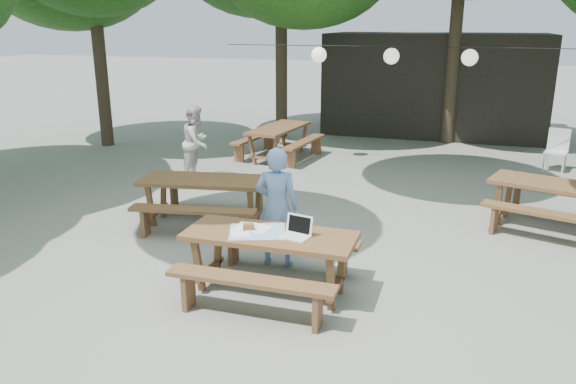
# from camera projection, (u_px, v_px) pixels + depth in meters

# --- Properties ---
(ground) EXTENTS (80.00, 80.00, 0.00)m
(ground) POSITION_uv_depth(u_px,v_px,m) (335.00, 276.00, 7.15)
(ground) COLOR slate
(ground) RESTS_ON ground
(pavilion) EXTENTS (6.00, 3.00, 2.80)m
(pavilion) POSITION_uv_depth(u_px,v_px,m) (435.00, 83.00, 16.18)
(pavilion) COLOR black
(pavilion) RESTS_ON ground
(main_picnic_table) EXTENTS (2.00, 1.58, 0.75)m
(main_picnic_table) POSITION_uv_depth(u_px,v_px,m) (270.00, 262.00, 6.63)
(main_picnic_table) COLOR #4F3C1C
(main_picnic_table) RESTS_ON ground
(picnic_table_nw) EXTENTS (2.13, 1.86, 0.75)m
(picnic_table_nw) POSITION_uv_depth(u_px,v_px,m) (205.00, 201.00, 8.89)
(picnic_table_nw) COLOR #4F3C1C
(picnic_table_nw) RESTS_ON ground
(picnic_table_ne) EXTENTS (2.29, 2.09, 0.75)m
(picnic_table_ne) POSITION_uv_depth(u_px,v_px,m) (558.00, 207.00, 8.60)
(picnic_table_ne) COLOR #4F3C1C
(picnic_table_ne) RESTS_ON ground
(picnic_table_far_w) EXTENTS (1.82, 2.09, 0.75)m
(picnic_table_far_w) POSITION_uv_depth(u_px,v_px,m) (279.00, 142.00, 13.22)
(picnic_table_far_w) COLOR #4F3C1C
(picnic_table_far_w) RESTS_ON ground
(woman) EXTENTS (0.62, 0.44, 1.60)m
(woman) POSITION_uv_depth(u_px,v_px,m) (277.00, 207.00, 7.28)
(woman) COLOR #6F90CA
(woman) RESTS_ON ground
(second_person) EXTENTS (0.57, 0.73, 1.51)m
(second_person) POSITION_uv_depth(u_px,v_px,m) (197.00, 142.00, 11.43)
(second_person) COLOR silver
(second_person) RESTS_ON ground
(plastic_chair) EXTENTS (0.54, 0.54, 0.90)m
(plastic_chair) POSITION_uv_depth(u_px,v_px,m) (555.00, 159.00, 12.15)
(plastic_chair) COLOR silver
(plastic_chair) RESTS_ON ground
(laptop) EXTENTS (0.38, 0.33, 0.24)m
(laptop) POSITION_uv_depth(u_px,v_px,m) (297.00, 231.00, 6.42)
(laptop) COLOR white
(laptop) RESTS_ON main_picnic_table
(tabletop_clutter) EXTENTS (0.80, 0.74, 0.08)m
(tabletop_clutter) POSITION_uv_depth(u_px,v_px,m) (255.00, 230.00, 6.58)
(tabletop_clutter) COLOR teal
(tabletop_clutter) RESTS_ON main_picnic_table
(paper_lanterns) EXTENTS (9.00, 0.34, 0.38)m
(paper_lanterns) POSITION_uv_depth(u_px,v_px,m) (392.00, 56.00, 11.98)
(paper_lanterns) COLOR black
(paper_lanterns) RESTS_ON ground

